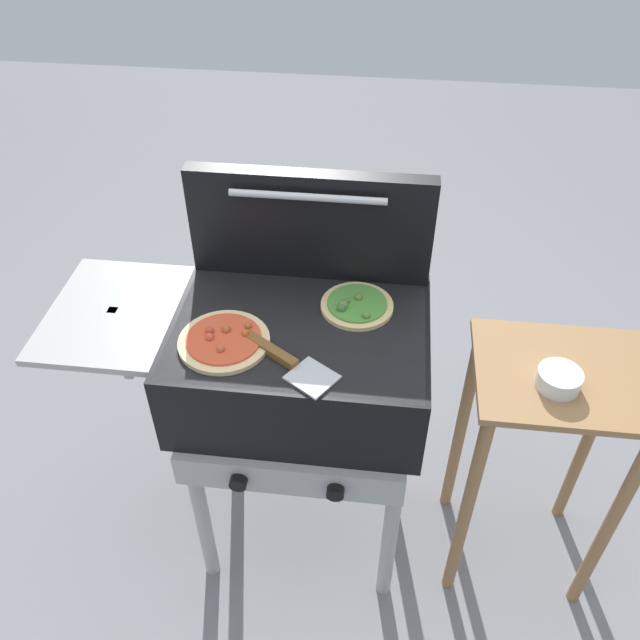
{
  "coord_description": "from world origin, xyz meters",
  "views": [
    {
      "loc": [
        0.19,
        -1.2,
        1.98
      ],
      "look_at": [
        0.05,
        0.0,
        0.92
      ],
      "focal_mm": 37.04,
      "sensor_mm": 36.0,
      "label": 1
    }
  ],
  "objects_px": {
    "grill": "(295,367)",
    "prep_table": "(544,434)",
    "topping_bowl_near": "(559,380)",
    "pizza_veggie": "(356,305)",
    "spatula": "(287,361)",
    "pizza_pepperoni": "(224,340)"
  },
  "relations": [
    {
      "from": "topping_bowl_near",
      "to": "grill",
      "type": "bearing_deg",
      "value": 176.01
    },
    {
      "from": "pizza_veggie",
      "to": "spatula",
      "type": "height_order",
      "value": "pizza_veggie"
    },
    {
      "from": "pizza_veggie",
      "to": "prep_table",
      "type": "relative_size",
      "value": 0.23
    },
    {
      "from": "spatula",
      "to": "topping_bowl_near",
      "type": "distance_m",
      "value": 0.65
    },
    {
      "from": "pizza_pepperoni",
      "to": "prep_table",
      "type": "height_order",
      "value": "pizza_pepperoni"
    },
    {
      "from": "prep_table",
      "to": "topping_bowl_near",
      "type": "bearing_deg",
      "value": -119.86
    },
    {
      "from": "grill",
      "to": "topping_bowl_near",
      "type": "distance_m",
      "value": 0.65
    },
    {
      "from": "pizza_veggie",
      "to": "prep_table",
      "type": "height_order",
      "value": "pizza_veggie"
    },
    {
      "from": "grill",
      "to": "prep_table",
      "type": "relative_size",
      "value": 1.18
    },
    {
      "from": "prep_table",
      "to": "topping_bowl_near",
      "type": "distance_m",
      "value": 0.27
    },
    {
      "from": "grill",
      "to": "spatula",
      "type": "distance_m",
      "value": 0.2
    },
    {
      "from": "spatula",
      "to": "topping_bowl_near",
      "type": "bearing_deg",
      "value": 7.81
    },
    {
      "from": "grill",
      "to": "prep_table",
      "type": "xyz_separation_m",
      "value": [
        0.67,
        0.0,
        -0.18
      ]
    },
    {
      "from": "pizza_pepperoni",
      "to": "spatula",
      "type": "height_order",
      "value": "pizza_pepperoni"
    },
    {
      "from": "pizza_pepperoni",
      "to": "prep_table",
      "type": "bearing_deg",
      "value": 6.05
    },
    {
      "from": "pizza_pepperoni",
      "to": "spatula",
      "type": "relative_size",
      "value": 0.89
    },
    {
      "from": "grill",
      "to": "spatula",
      "type": "height_order",
      "value": "spatula"
    },
    {
      "from": "grill",
      "to": "prep_table",
      "type": "distance_m",
      "value": 0.7
    },
    {
      "from": "prep_table",
      "to": "grill",
      "type": "bearing_deg",
      "value": -179.63
    },
    {
      "from": "prep_table",
      "to": "topping_bowl_near",
      "type": "relative_size",
      "value": 7.57
    },
    {
      "from": "pizza_pepperoni",
      "to": "spatula",
      "type": "xyz_separation_m",
      "value": [
        0.16,
        -0.05,
        -0.0
      ]
    },
    {
      "from": "pizza_veggie",
      "to": "spatula",
      "type": "xyz_separation_m",
      "value": [
        -0.14,
        -0.22,
        -0.0
      ]
    }
  ]
}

